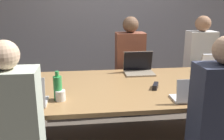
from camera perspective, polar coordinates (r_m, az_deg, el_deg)
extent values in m
cube|color=#9999A3|center=(4.48, -0.46, 12.69)|extent=(12.00, 0.06, 2.80)
cube|color=#9E7547|center=(2.70, 4.15, -3.92)|extent=(4.39, 1.27, 0.04)
cube|color=silver|center=(2.43, 17.22, -6.23)|extent=(0.32, 0.20, 0.02)
cube|color=silver|center=(2.31, 18.40, -4.52)|extent=(0.33, 0.04, 0.21)
cube|color=black|center=(2.32, 18.29, -4.47)|extent=(0.32, 0.04, 0.20)
cube|color=#33384C|center=(2.06, 23.30, -9.03)|extent=(0.40, 0.24, 0.76)
cylinder|color=red|center=(2.48, 22.65, -5.27)|extent=(0.07, 0.07, 0.10)
cylinder|color=black|center=(2.60, 21.96, -2.82)|extent=(0.08, 0.08, 0.22)
cylinder|color=black|center=(2.56, 22.28, 0.09)|extent=(0.04, 0.04, 0.05)
cube|color=#B7B7BC|center=(3.49, 22.62, -0.01)|extent=(0.36, 0.21, 0.02)
cube|color=#B7B7BC|center=(3.53, 22.24, 2.06)|extent=(0.36, 0.10, 0.20)
cube|color=silver|center=(3.52, 22.31, 1.95)|extent=(0.36, 0.10, 0.20)
cube|color=#2D2D38|center=(4.07, 18.64, -5.50)|extent=(0.32, 0.24, 0.45)
cube|color=silver|center=(3.90, 19.42, 2.80)|extent=(0.40, 0.24, 0.76)
sphere|color=#9E7051|center=(3.82, 20.10, 9.96)|extent=(0.22, 0.22, 0.22)
cube|color=gray|center=(3.10, 6.29, -0.78)|extent=(0.36, 0.25, 0.02)
cube|color=gray|center=(3.17, 5.92, 2.11)|extent=(0.37, 0.06, 0.25)
cube|color=black|center=(3.16, 5.96, 2.02)|extent=(0.36, 0.06, 0.24)
cube|color=#2D2D38|center=(3.72, 3.93, -6.65)|extent=(0.32, 0.24, 0.45)
cube|color=brown|center=(3.54, 4.11, 2.41)|extent=(0.40, 0.24, 0.76)
sphere|color=brown|center=(3.46, 4.27, 10.31)|extent=(0.22, 0.22, 0.22)
cube|color=silver|center=(2.35, -18.92, -7.11)|extent=(0.36, 0.24, 0.02)
cube|color=silver|center=(2.21, -19.76, -5.02)|extent=(0.37, 0.07, 0.24)
cube|color=black|center=(2.22, -19.69, -4.98)|extent=(0.36, 0.07, 0.24)
cube|color=beige|center=(1.91, -21.84, -10.90)|extent=(0.40, 0.24, 0.76)
sphere|color=beige|center=(1.76, -23.43, 3.19)|extent=(0.20, 0.20, 0.20)
cylinder|color=white|center=(2.34, -11.70, -5.72)|extent=(0.09, 0.09, 0.09)
cylinder|color=green|center=(2.33, -12.27, -4.08)|extent=(0.08, 0.08, 0.22)
cylinder|color=green|center=(2.29, -12.47, -0.87)|extent=(0.04, 0.04, 0.05)
cube|color=black|center=(2.63, 9.90, -3.62)|extent=(0.10, 0.15, 0.05)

